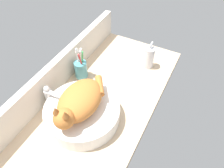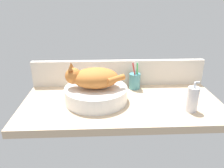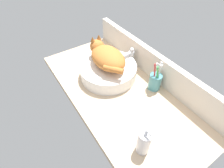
{
  "view_description": "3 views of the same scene",
  "coord_description": "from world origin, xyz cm",
  "px_view_note": "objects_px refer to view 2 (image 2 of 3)",
  "views": [
    {
      "loc": [
        -60.97,
        -38.08,
        87.06
      ],
      "look_at": [
        3.36,
        -4.66,
        10.2
      ],
      "focal_mm": 35.0,
      "sensor_mm": 36.0,
      "label": 1
    },
    {
      "loc": [
        -10.53,
        -109.15,
        55.36
      ],
      "look_at": [
        -5.55,
        -2.11,
        11.48
      ],
      "focal_mm": 35.0,
      "sensor_mm": 36.0,
      "label": 2
    },
    {
      "loc": [
        55.88,
        -42.25,
        74.34
      ],
      "look_at": [
        -0.68,
        -4.62,
        7.01
      ],
      "focal_mm": 28.0,
      "sensor_mm": 36.0,
      "label": 3
    }
  ],
  "objects_px": {
    "cat": "(93,78)",
    "sink_basin": "(96,94)",
    "soap_dispenser": "(193,99)",
    "faucet": "(96,78)",
    "toothbrush_cup": "(135,80)"
  },
  "relations": [
    {
      "from": "cat",
      "to": "toothbrush_cup",
      "type": "height_order",
      "value": "cat"
    },
    {
      "from": "faucet",
      "to": "toothbrush_cup",
      "type": "distance_m",
      "value": 0.25
    },
    {
      "from": "cat",
      "to": "sink_basin",
      "type": "bearing_deg",
      "value": 4.85
    },
    {
      "from": "cat",
      "to": "faucet",
      "type": "relative_size",
      "value": 2.38
    },
    {
      "from": "faucet",
      "to": "toothbrush_cup",
      "type": "relative_size",
      "value": 0.73
    },
    {
      "from": "cat",
      "to": "soap_dispenser",
      "type": "height_order",
      "value": "cat"
    },
    {
      "from": "cat",
      "to": "faucet",
      "type": "bearing_deg",
      "value": 87.62
    },
    {
      "from": "toothbrush_cup",
      "to": "sink_basin",
      "type": "bearing_deg",
      "value": -145.78
    },
    {
      "from": "sink_basin",
      "to": "soap_dispenser",
      "type": "relative_size",
      "value": 2.13
    },
    {
      "from": "sink_basin",
      "to": "faucet",
      "type": "relative_size",
      "value": 2.56
    },
    {
      "from": "sink_basin",
      "to": "cat",
      "type": "relative_size",
      "value": 1.07
    },
    {
      "from": "cat",
      "to": "faucet",
      "type": "height_order",
      "value": "cat"
    },
    {
      "from": "cat",
      "to": "toothbrush_cup",
      "type": "distance_m",
      "value": 0.31
    },
    {
      "from": "sink_basin",
      "to": "faucet",
      "type": "xyz_separation_m",
      "value": [
        -0.01,
        0.17,
        0.03
      ]
    },
    {
      "from": "soap_dispenser",
      "to": "cat",
      "type": "bearing_deg",
      "value": 164.56
    }
  ]
}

